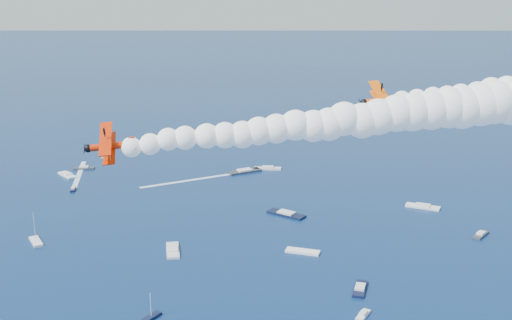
# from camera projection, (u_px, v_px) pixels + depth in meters

# --- Properties ---
(biplane_lead) EXTENTS (9.49, 11.20, 8.06)m
(biplane_lead) POSITION_uv_depth(u_px,v_px,m) (384.00, 101.00, 103.68)
(biplane_lead) COLOR #ED5604
(biplane_trail) EXTENTS (9.24, 10.93, 8.08)m
(biplane_trail) POSITION_uv_depth(u_px,v_px,m) (111.00, 146.00, 91.22)
(biplane_trail) COLOR red
(smoke_trail_trail) EXTENTS (74.03, 39.46, 12.95)m
(smoke_trail_trail) POSITION_uv_depth(u_px,v_px,m) (354.00, 120.00, 95.24)
(smoke_trail_trail) COLOR white
(spectator_boats) EXTENTS (202.95, 167.49, 0.70)m
(spectator_boats) POSITION_uv_depth(u_px,v_px,m) (261.00, 242.00, 195.26)
(spectator_boats) COLOR black
(spectator_boats) RESTS_ON ground
(boat_wakes) EXTENTS (67.77, 166.06, 0.04)m
(boat_wakes) POSITION_uv_depth(u_px,v_px,m) (88.00, 217.00, 216.68)
(boat_wakes) COLOR white
(boat_wakes) RESTS_ON ground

